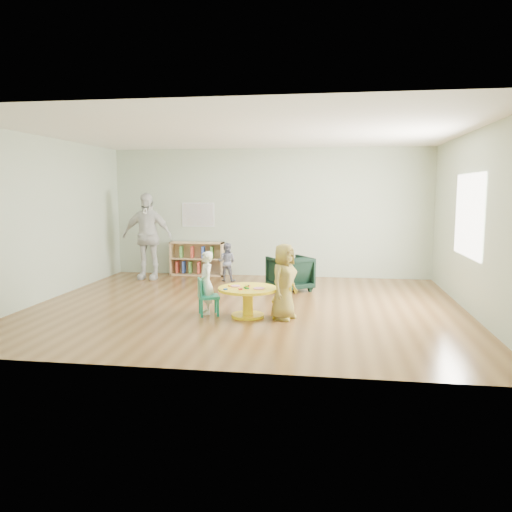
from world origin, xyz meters
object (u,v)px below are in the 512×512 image
(activity_table, at_px, (248,297))
(bookshelf, at_px, (197,259))
(kid_chair_left, at_px, (206,295))
(child_right, at_px, (284,282))
(armchair, at_px, (290,273))
(kid_chair_right, at_px, (285,299))
(toddler, at_px, (227,262))
(adult_caretaker, at_px, (147,236))
(child_left, at_px, (206,283))

(activity_table, bearing_deg, bookshelf, 116.24)
(activity_table, height_order, bookshelf, bookshelf)
(kid_chair_left, bearing_deg, activity_table, 68.74)
(bookshelf, distance_m, child_right, 4.28)
(armchair, bearing_deg, kid_chair_right, 58.76)
(child_right, relative_size, toddler, 1.39)
(activity_table, xyz_separation_m, child_right, (0.55, -0.05, 0.25))
(toddler, relative_size, adult_caretaker, 0.44)
(armchair, relative_size, toddler, 0.90)
(child_left, distance_m, toddler, 2.82)
(child_left, xyz_separation_m, adult_caretaker, (-2.00, 2.81, 0.44))
(armchair, relative_size, adult_caretaker, 0.39)
(bookshelf, height_order, armchair, bookshelf)
(kid_chair_right, bearing_deg, bookshelf, 30.82)
(kid_chair_left, bearing_deg, child_right, 65.98)
(armchair, bearing_deg, toddler, -63.65)
(activity_table, distance_m, child_left, 0.69)
(activity_table, height_order, toddler, toddler)
(kid_chair_right, height_order, bookshelf, bookshelf)
(adult_caretaker, bearing_deg, activity_table, -47.88)
(bookshelf, height_order, child_left, child_left)
(adult_caretaker, bearing_deg, armchair, -15.01)
(child_left, bearing_deg, toddler, 163.78)
(armchair, xyz_separation_m, toddler, (-1.39, 0.81, 0.07))
(activity_table, distance_m, kid_chair_right, 0.55)
(armchair, xyz_separation_m, adult_caretaker, (-3.13, 0.82, 0.59))
(adult_caretaker, bearing_deg, child_left, -54.93)
(child_left, relative_size, toddler, 1.20)
(toddler, bearing_deg, adult_caretaker, 6.70)
(bookshelf, xyz_separation_m, armchair, (2.22, -1.46, -0.04))
(toddler, bearing_deg, child_left, 102.54)
(child_left, bearing_deg, adult_caretaker, -166.20)
(bookshelf, bearing_deg, armchair, -33.36)
(activity_table, distance_m, child_right, 0.61)
(activity_table, height_order, child_left, child_left)
(kid_chair_right, relative_size, armchair, 0.73)
(armchair, relative_size, child_left, 0.75)
(armchair, height_order, child_right, child_right)
(bookshelf, bearing_deg, toddler, -38.48)
(kid_chair_right, bearing_deg, toddler, 24.93)
(child_right, bearing_deg, adult_caretaker, 70.71)
(kid_chair_left, bearing_deg, child_left, 168.24)
(child_left, xyz_separation_m, child_right, (1.21, -0.15, 0.08))
(toddler, distance_m, adult_caretaker, 1.81)
(activity_table, bearing_deg, adult_caretaker, 132.50)
(activity_table, xyz_separation_m, toddler, (-0.93, 2.90, 0.09))
(bookshelf, bearing_deg, kid_chair_left, -72.71)
(kid_chair_right, height_order, armchair, armchair)
(kid_chair_right, distance_m, toddler, 3.23)
(kid_chair_left, relative_size, armchair, 0.79)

